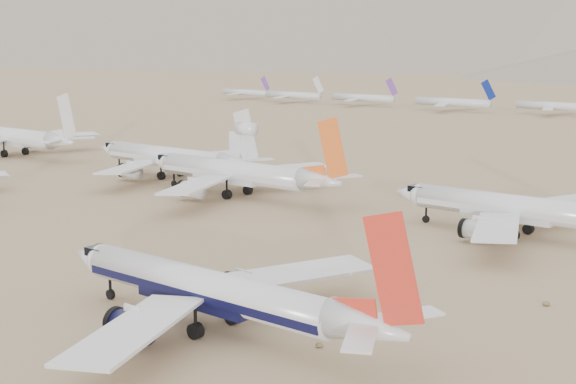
# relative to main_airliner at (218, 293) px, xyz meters

# --- Properties ---
(ground) EXTENTS (7000.00, 7000.00, 0.00)m
(ground) POSITION_rel_main_airliner_xyz_m (-12.80, 2.02, -4.75)
(ground) COLOR #967857
(ground) RESTS_ON ground
(main_airliner) EXTENTS (48.93, 47.79, 17.27)m
(main_airliner) POSITION_rel_main_airliner_xyz_m (0.00, 0.00, 0.00)
(main_airliner) COLOR silver
(main_airliner) RESTS_ON ground
(row2_gold_tail) EXTENTS (48.32, 47.25, 17.20)m
(row2_gold_tail) POSITION_rel_main_airliner_xyz_m (8.55, 65.81, 0.06)
(row2_gold_tail) COLOR silver
(row2_gold_tail) RESTS_ON ground
(row2_orange_tail) EXTENTS (52.44, 51.30, 18.71)m
(row2_orange_tail) POSITION_rel_main_airliner_xyz_m (-54.11, 62.59, 0.50)
(row2_orange_tail) COLOR silver
(row2_orange_tail) RESTS_ON ground
(row2_white_trijet) EXTENTS (51.87, 50.69, 18.38)m
(row2_white_trijet) POSITION_rel_main_airliner_xyz_m (-83.30, 70.77, 0.57)
(row2_white_trijet) COLOR silver
(row2_white_trijet) RESTS_ON ground
(row2_white_twin) EXTENTS (54.76, 53.58, 19.57)m
(row2_white_twin) POSITION_rel_main_airliner_xyz_m (-149.46, 68.97, 0.76)
(row2_white_twin) COLOR silver
(row2_white_twin) RESTS_ON ground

